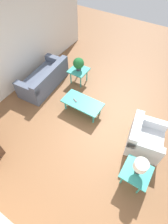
# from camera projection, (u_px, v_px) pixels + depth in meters

# --- Properties ---
(ground_plane) EXTENTS (14.00, 14.00, 0.00)m
(ground_plane) POSITION_uv_depth(u_px,v_px,m) (97.00, 124.00, 5.00)
(ground_plane) COLOR brown
(wall_right) EXTENTS (0.12, 7.20, 2.70)m
(wall_right) POSITION_uv_depth(u_px,v_px,m) (6.00, 50.00, 4.97)
(wall_right) COLOR silver
(wall_right) RESTS_ON ground_plane
(sofa) EXTENTS (0.97, 1.87, 0.73)m
(sofa) POSITION_uv_depth(u_px,v_px,m) (45.00, 79.00, 5.79)
(sofa) COLOR #4C566B
(sofa) RESTS_ON ground_plane
(armchair) EXTENTS (0.96, 1.04, 0.78)m
(armchair) POSITION_uv_depth(u_px,v_px,m) (144.00, 138.00, 4.33)
(armchair) COLOR silver
(armchair) RESTS_ON ground_plane
(coffee_table) EXTENTS (1.16, 0.58, 0.40)m
(coffee_table) POSITION_uv_depth(u_px,v_px,m) (82.00, 103.00, 5.02)
(coffee_table) COLOR teal
(coffee_table) RESTS_ON ground_plane
(side_table_plant) EXTENTS (0.58, 0.58, 0.51)m
(side_table_plant) POSITION_uv_depth(u_px,v_px,m) (79.00, 72.00, 5.79)
(side_table_plant) COLOR teal
(side_table_plant) RESTS_ON ground_plane
(side_table_lamp) EXTENTS (0.58, 0.58, 0.51)m
(side_table_lamp) POSITION_uv_depth(u_px,v_px,m) (136.00, 173.00, 3.66)
(side_table_lamp) COLOR teal
(side_table_lamp) RESTS_ON ground_plane
(potted_plant) EXTENTS (0.35, 0.35, 0.43)m
(potted_plant) POSITION_uv_depth(u_px,v_px,m) (79.00, 64.00, 5.55)
(potted_plant) COLOR #333338
(potted_plant) RESTS_ON side_table_plant
(table_lamp) EXTENTS (0.28, 0.28, 0.43)m
(table_lamp) POSITION_uv_depth(u_px,v_px,m) (141.00, 166.00, 3.38)
(table_lamp) COLOR #333333
(table_lamp) RESTS_ON side_table_lamp
(remote_control) EXTENTS (0.16, 0.10, 0.02)m
(remote_control) POSITION_uv_depth(u_px,v_px,m) (75.00, 100.00, 5.02)
(remote_control) COLOR #4C4C51
(remote_control) RESTS_ON coffee_table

